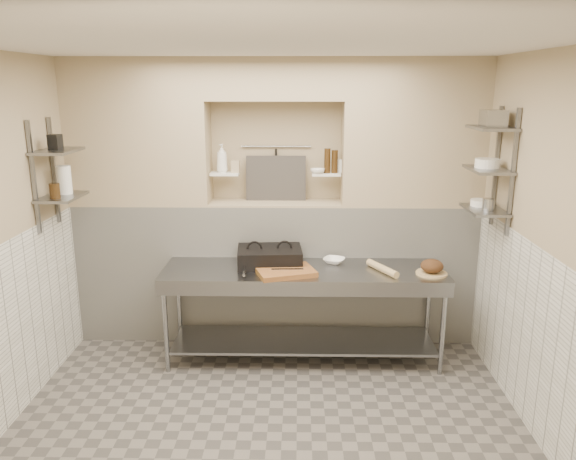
{
  "coord_description": "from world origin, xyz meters",
  "views": [
    {
      "loc": [
        0.23,
        -3.72,
        2.55
      ],
      "look_at": [
        0.14,
        0.9,
        1.35
      ],
      "focal_mm": 35.0,
      "sensor_mm": 36.0,
      "label": 1
    }
  ],
  "objects_px": {
    "prep_table": "(304,296)",
    "rolling_pin": "(382,268)",
    "bottle_soap": "(222,158)",
    "bread_loaf": "(432,266)",
    "jug_left": "(64,180)",
    "cutting_board": "(286,272)",
    "panini_press": "(270,257)",
    "mixing_bowl": "(334,261)",
    "bowl_alcove": "(317,171)"
  },
  "relations": [
    {
      "from": "prep_table",
      "to": "mixing_bowl",
      "type": "xyz_separation_m",
      "value": [
        0.29,
        0.2,
        0.28
      ]
    },
    {
      "from": "prep_table",
      "to": "bottle_soap",
      "type": "distance_m",
      "value": 1.56
    },
    {
      "from": "prep_table",
      "to": "jug_left",
      "type": "height_order",
      "value": "jug_left"
    },
    {
      "from": "rolling_pin",
      "to": "bottle_soap",
      "type": "xyz_separation_m",
      "value": [
        -1.52,
        0.62,
        0.92
      ]
    },
    {
      "from": "panini_press",
      "to": "bowl_alcove",
      "type": "bearing_deg",
      "value": 36.82
    },
    {
      "from": "prep_table",
      "to": "bottle_soap",
      "type": "xyz_separation_m",
      "value": [
        -0.8,
        0.57,
        1.21
      ]
    },
    {
      "from": "cutting_board",
      "to": "rolling_pin",
      "type": "relative_size",
      "value": 1.18
    },
    {
      "from": "cutting_board",
      "to": "bowl_alcove",
      "type": "height_order",
      "value": "bowl_alcove"
    },
    {
      "from": "rolling_pin",
      "to": "jug_left",
      "type": "bearing_deg",
      "value": -179.97
    },
    {
      "from": "mixing_bowl",
      "to": "jug_left",
      "type": "bearing_deg",
      "value": -173.98
    },
    {
      "from": "rolling_pin",
      "to": "bowl_alcove",
      "type": "relative_size",
      "value": 3.04
    },
    {
      "from": "bread_loaf",
      "to": "bowl_alcove",
      "type": "relative_size",
      "value": 1.45
    },
    {
      "from": "prep_table",
      "to": "jug_left",
      "type": "distance_m",
      "value": 2.39
    },
    {
      "from": "bottle_soap",
      "to": "panini_press",
      "type": "bearing_deg",
      "value": -42.11
    },
    {
      "from": "bread_loaf",
      "to": "bowl_alcove",
      "type": "bearing_deg",
      "value": 147.93
    },
    {
      "from": "prep_table",
      "to": "panini_press",
      "type": "relative_size",
      "value": 4.15
    },
    {
      "from": "rolling_pin",
      "to": "bread_loaf",
      "type": "bearing_deg",
      "value": -7.29
    },
    {
      "from": "prep_table",
      "to": "cutting_board",
      "type": "distance_m",
      "value": 0.35
    },
    {
      "from": "prep_table",
      "to": "rolling_pin",
      "type": "bearing_deg",
      "value": -3.96
    },
    {
      "from": "bottle_soap",
      "to": "bowl_alcove",
      "type": "bearing_deg",
      "value": -2.4
    },
    {
      "from": "cutting_board",
      "to": "bottle_soap",
      "type": "xyz_separation_m",
      "value": [
        -0.64,
        0.7,
        0.93
      ]
    },
    {
      "from": "panini_press",
      "to": "bowl_alcove",
      "type": "distance_m",
      "value": 0.96
    },
    {
      "from": "bowl_alcove",
      "to": "jug_left",
      "type": "xyz_separation_m",
      "value": [
        -2.25,
        -0.58,
        0.0
      ]
    },
    {
      "from": "panini_press",
      "to": "bowl_alcove",
      "type": "height_order",
      "value": "bowl_alcove"
    },
    {
      "from": "prep_table",
      "to": "bowl_alcove",
      "type": "xyz_separation_m",
      "value": [
        0.13,
        0.53,
        1.09
      ]
    },
    {
      "from": "bottle_soap",
      "to": "jug_left",
      "type": "height_order",
      "value": "bottle_soap"
    },
    {
      "from": "bowl_alcove",
      "to": "bottle_soap",
      "type": "bearing_deg",
      "value": 177.6
    },
    {
      "from": "bread_loaf",
      "to": "bottle_soap",
      "type": "relative_size",
      "value": 0.73
    },
    {
      "from": "bottle_soap",
      "to": "bread_loaf",
      "type": "bearing_deg",
      "value": -19.08
    },
    {
      "from": "prep_table",
      "to": "rolling_pin",
      "type": "distance_m",
      "value": 0.77
    },
    {
      "from": "mixing_bowl",
      "to": "jug_left",
      "type": "relative_size",
      "value": 0.8
    },
    {
      "from": "bread_loaf",
      "to": "jug_left",
      "type": "distance_m",
      "value": 3.35
    },
    {
      "from": "cutting_board",
      "to": "bread_loaf",
      "type": "bearing_deg",
      "value": 1.01
    },
    {
      "from": "prep_table",
      "to": "bread_loaf",
      "type": "bearing_deg",
      "value": -5.23
    },
    {
      "from": "prep_table",
      "to": "bottle_soap",
      "type": "bearing_deg",
      "value": 144.65
    },
    {
      "from": "prep_table",
      "to": "bowl_alcove",
      "type": "height_order",
      "value": "bowl_alcove"
    },
    {
      "from": "panini_press",
      "to": "rolling_pin",
      "type": "relative_size",
      "value": 1.48
    },
    {
      "from": "jug_left",
      "to": "bottle_soap",
      "type": "bearing_deg",
      "value": 25.28
    },
    {
      "from": "bottle_soap",
      "to": "jug_left",
      "type": "bearing_deg",
      "value": -154.72
    },
    {
      "from": "panini_press",
      "to": "bottle_soap",
      "type": "bearing_deg",
      "value": 133.45
    },
    {
      "from": "prep_table",
      "to": "mixing_bowl",
      "type": "bearing_deg",
      "value": 34.94
    },
    {
      "from": "prep_table",
      "to": "jug_left",
      "type": "relative_size",
      "value": 10.42
    },
    {
      "from": "prep_table",
      "to": "panini_press",
      "type": "height_order",
      "value": "panini_press"
    },
    {
      "from": "prep_table",
      "to": "mixing_bowl",
      "type": "relative_size",
      "value": 13.05
    },
    {
      "from": "bottle_soap",
      "to": "mixing_bowl",
      "type": "bearing_deg",
      "value": -18.53
    },
    {
      "from": "cutting_board",
      "to": "bowl_alcove",
      "type": "xyz_separation_m",
      "value": [
        0.3,
        0.66,
        0.81
      ]
    },
    {
      "from": "panini_press",
      "to": "bottle_soap",
      "type": "xyz_separation_m",
      "value": [
        -0.48,
        0.44,
        0.87
      ]
    },
    {
      "from": "bread_loaf",
      "to": "jug_left",
      "type": "bearing_deg",
      "value": 179.05
    },
    {
      "from": "panini_press",
      "to": "bowl_alcove",
      "type": "relative_size",
      "value": 4.48
    },
    {
      "from": "bottle_soap",
      "to": "jug_left",
      "type": "relative_size",
      "value": 1.11
    }
  ]
}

